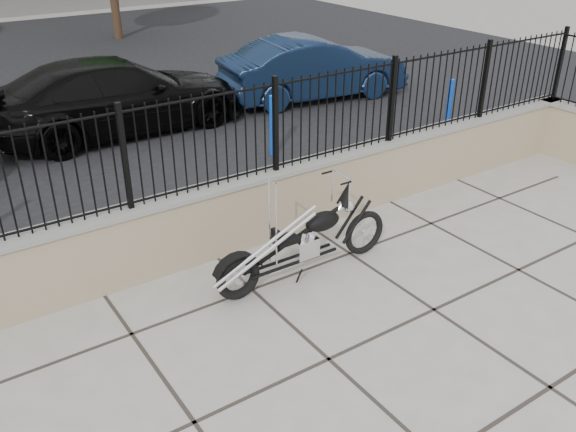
# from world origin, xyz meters

# --- Properties ---
(ground_plane) EXTENTS (90.00, 90.00, 0.00)m
(ground_plane) POSITION_xyz_m (0.00, 0.00, 0.00)
(ground_plane) COLOR #99968E
(ground_plane) RESTS_ON ground
(parking_lot) EXTENTS (30.00, 30.00, 0.00)m
(parking_lot) POSITION_xyz_m (0.00, 12.50, 0.00)
(parking_lot) COLOR black
(parking_lot) RESTS_ON ground
(retaining_wall) EXTENTS (14.00, 0.36, 0.96)m
(retaining_wall) POSITION_xyz_m (0.00, 2.50, 0.48)
(retaining_wall) COLOR gray
(retaining_wall) RESTS_ON ground_plane
(iron_fence) EXTENTS (14.00, 0.08, 1.20)m
(iron_fence) POSITION_xyz_m (0.00, 2.50, 1.56)
(iron_fence) COLOR black
(iron_fence) RESTS_ON retaining_wall
(chopper_motorcycle) EXTENTS (2.33, 0.44, 1.40)m
(chopper_motorcycle) POSITION_xyz_m (0.67, 1.43, 0.70)
(chopper_motorcycle) COLOR black
(chopper_motorcycle) RESTS_ON ground_plane
(car_black) EXTENTS (5.08, 2.16, 1.46)m
(car_black) POSITION_xyz_m (0.74, 7.83, 0.73)
(car_black) COLOR black
(car_black) RESTS_ON parking_lot
(car_blue) EXTENTS (4.47, 2.07, 1.42)m
(car_blue) POSITION_xyz_m (5.31, 7.53, 0.71)
(car_blue) COLOR #0F1E39
(car_blue) RESTS_ON parking_lot
(bollard_b) EXTENTS (0.15, 0.15, 1.10)m
(bollard_b) POSITION_xyz_m (2.58, 5.03, 0.55)
(bollard_b) COLOR blue
(bollard_b) RESTS_ON ground_plane
(bollard_c) EXTENTS (0.15, 0.15, 0.92)m
(bollard_c) POSITION_xyz_m (6.55, 4.49, 0.46)
(bollard_c) COLOR #0B3DAB
(bollard_c) RESTS_ON ground_plane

